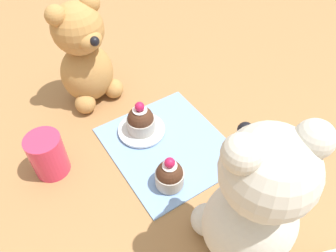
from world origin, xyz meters
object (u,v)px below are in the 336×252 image
(juice_glass, at_px, (48,155))
(teddy_bear_tan, at_px, (84,56))
(teddy_bear_cream, at_px, (255,202))
(cupcake_near_tan_bear, at_px, (141,120))
(saucer_plate, at_px, (142,130))
(cupcake_near_cream_bear, at_px, (170,175))

(juice_glass, bearing_deg, teddy_bear_tan, -135.00)
(teddy_bear_cream, relative_size, teddy_bear_tan, 1.15)
(teddy_bear_cream, distance_m, cupcake_near_tan_bear, 0.29)
(saucer_plate, bearing_deg, juice_glass, -3.63)
(saucer_plate, xyz_separation_m, juice_glass, (0.18, -0.01, 0.03))
(juice_glass, bearing_deg, cupcake_near_tan_bear, 176.37)
(teddy_bear_tan, relative_size, cupcake_near_cream_bear, 3.38)
(teddy_bear_cream, bearing_deg, cupcake_near_tan_bear, -68.46)
(cupcake_near_cream_bear, height_order, juice_glass, juice_glass)
(saucer_plate, xyz_separation_m, cupcake_near_tan_bear, (-0.00, -0.00, 0.03))
(cupcake_near_cream_bear, distance_m, juice_glass, 0.21)
(teddy_bear_tan, distance_m, cupcake_near_cream_bear, 0.29)
(teddy_bear_cream, distance_m, saucer_plate, 0.30)
(cupcake_near_tan_bear, bearing_deg, cupcake_near_cream_bear, 81.16)
(teddy_bear_cream, distance_m, cupcake_near_cream_bear, 0.17)
(teddy_bear_tan, height_order, cupcake_near_tan_bear, teddy_bear_tan)
(saucer_plate, distance_m, cupcake_near_tan_bear, 0.03)
(teddy_bear_tan, bearing_deg, saucer_plate, -85.89)
(teddy_bear_tan, bearing_deg, cupcake_near_tan_bear, -85.89)
(teddy_bear_tan, bearing_deg, cupcake_near_cream_bear, -95.91)
(cupcake_near_cream_bear, bearing_deg, saucer_plate, -98.84)
(juice_glass, bearing_deg, cupcake_near_cream_bear, 137.74)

